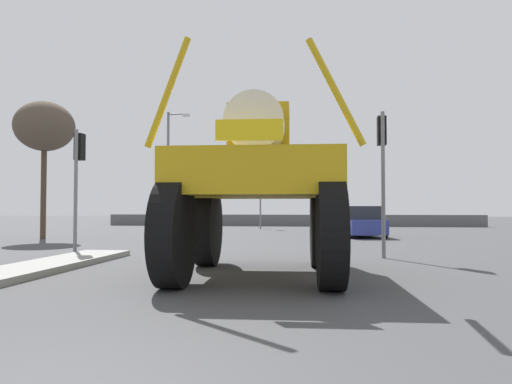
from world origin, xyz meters
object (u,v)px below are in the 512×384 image
(traffic_signal_far_right, at_px, (206,195))
(traffic_signal_near_left, at_px, (79,163))
(streetlight_far_left, at_px, (170,164))
(traffic_signal_far_left, at_px, (261,186))
(traffic_signal_near_right, at_px, (382,152))
(bare_tree_left, at_px, (44,127))
(oversize_sprayer, at_px, (258,186))
(sedan_ahead, at_px, (360,222))

(traffic_signal_far_right, bearing_deg, traffic_signal_near_left, -89.34)
(streetlight_far_left, bearing_deg, traffic_signal_far_left, 5.27)
(traffic_signal_far_right, bearing_deg, traffic_signal_far_left, -0.20)
(traffic_signal_near_right, xyz_separation_m, traffic_signal_far_left, (-5.68, 18.32, -0.10))
(traffic_signal_near_right, xyz_separation_m, streetlight_far_left, (-11.99, 17.73, 1.42))
(traffic_signal_near_left, height_order, traffic_signal_far_left, traffic_signal_far_left)
(traffic_signal_far_left, relative_size, bare_tree_left, 0.64)
(traffic_signal_near_left, height_order, traffic_signal_near_right, traffic_signal_near_right)
(oversize_sprayer, distance_m, traffic_signal_far_left, 22.55)
(oversize_sprayer, xyz_separation_m, traffic_signal_far_right, (-6.40, 22.39, 0.43))
(sedan_ahead, distance_m, bare_tree_left, 15.68)
(traffic_signal_near_left, xyz_separation_m, traffic_signal_far_right, (-0.21, 18.33, -0.50))
(oversize_sprayer, relative_size, sedan_ahead, 1.25)
(traffic_signal_far_left, distance_m, traffic_signal_far_right, 3.89)
(traffic_signal_near_left, bearing_deg, traffic_signal_far_right, 90.66)
(traffic_signal_near_left, height_order, streetlight_far_left, streetlight_far_left)
(traffic_signal_near_right, bearing_deg, streetlight_far_left, 124.06)
(traffic_signal_far_right, bearing_deg, streetlight_far_left, -166.45)
(traffic_signal_near_left, xyz_separation_m, bare_tree_left, (-5.02, 6.30, 2.33))
(oversize_sprayer, distance_m, sedan_ahead, 14.45)
(streetlight_far_left, xyz_separation_m, bare_tree_left, (-2.34, -11.43, 0.68))
(sedan_ahead, xyz_separation_m, traffic_signal_near_left, (-9.57, -9.93, 2.12))
(sedan_ahead, distance_m, traffic_signal_near_left, 13.95)
(traffic_signal_far_left, bearing_deg, traffic_signal_near_right, -72.77)
(sedan_ahead, height_order, traffic_signal_near_right, traffic_signal_near_right)
(sedan_ahead, bearing_deg, traffic_signal_near_left, 127.78)
(traffic_signal_far_right, relative_size, bare_tree_left, 0.51)
(bare_tree_left, bearing_deg, traffic_signal_near_right, -23.75)
(oversize_sprayer, xyz_separation_m, sedan_ahead, (3.38, 14.00, -1.19))
(streetlight_far_left, height_order, bare_tree_left, streetlight_far_left)
(traffic_signal_far_left, xyz_separation_m, streetlight_far_left, (-6.31, -0.58, 1.52))
(traffic_signal_near_left, distance_m, streetlight_far_left, 18.01)
(bare_tree_left, bearing_deg, traffic_signal_far_right, 68.18)
(traffic_signal_near_left, bearing_deg, sedan_ahead, 46.06)
(traffic_signal_near_right, distance_m, bare_tree_left, 15.80)
(traffic_signal_near_right, bearing_deg, oversize_sprayer, -127.52)
(traffic_signal_near_left, height_order, traffic_signal_far_right, traffic_signal_near_left)
(oversize_sprayer, bearing_deg, streetlight_far_left, 19.56)
(sedan_ahead, bearing_deg, oversize_sprayer, 158.14)
(oversize_sprayer, distance_m, traffic_signal_far_right, 23.30)
(traffic_signal_near_right, relative_size, streetlight_far_left, 0.52)
(sedan_ahead, distance_m, streetlight_far_left, 15.00)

